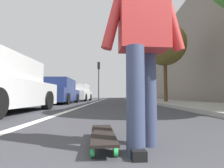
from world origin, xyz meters
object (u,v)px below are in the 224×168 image
Objects in this scene: skateboard at (103,135)px; traffic_light at (99,74)px; parked_car_far at (79,93)px; street_tree_mid at (165,45)px; skater_person at (143,37)px; parked_car_mid at (58,92)px.

skateboard is 0.19× the size of traffic_light.
parked_car_far is 8.56m from street_tree_mid.
traffic_light is 0.85× the size of street_tree_mid.
parked_car_far is at bearing 13.08° from skater_person.
parked_car_mid is 10.33m from traffic_light.
traffic_light reaches higher than parked_car_mid.
parked_car_mid is at bearing 19.89° from skateboard.
skateboard is 0.20× the size of parked_car_far.
skateboard is at bearing -175.04° from traffic_light.
skateboard is 0.52× the size of skater_person.
skater_person is 9.72m from parked_car_mid.
parked_car_far reaches higher than skateboard.
traffic_light is 10.44m from street_tree_mid.
skateboard is at bearing -160.11° from parked_car_mid.
parked_car_mid reaches higher than skateboard.
street_tree_mid is at bearing -150.78° from traffic_light.
traffic_light reaches higher than skateboard.
traffic_light reaches higher than parked_car_far.
skateboard is 0.92m from skater_person.
skater_person is 0.37× the size of traffic_light.
street_tree_mid reaches higher than traffic_light.
traffic_light is (4.41, -1.40, 2.33)m from parked_car_far.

